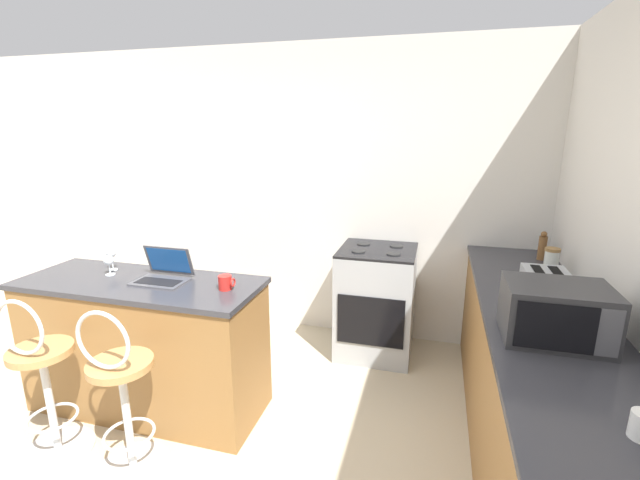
% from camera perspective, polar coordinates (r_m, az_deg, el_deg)
% --- Properties ---
extents(wall_back, '(12.00, 0.06, 2.60)m').
position_cam_1_polar(wall_back, '(3.98, -3.22, 6.18)').
color(wall_back, silver).
rests_on(wall_back, ground_plane).
extents(breakfast_bar, '(1.61, 0.60, 0.93)m').
position_cam_1_polar(breakfast_bar, '(3.21, -22.19, -12.82)').
color(breakfast_bar, olive).
rests_on(breakfast_bar, ground_plane).
extents(counter_right, '(0.64, 2.91, 0.93)m').
position_cam_1_polar(counter_right, '(2.74, 27.09, -18.40)').
color(counter_right, olive).
rests_on(counter_right, ground_plane).
extents(bar_stool_near, '(0.40, 0.40, 1.02)m').
position_cam_1_polar(bar_stool_near, '(3.02, -32.97, -15.64)').
color(bar_stool_near, silver).
rests_on(bar_stool_near, ground_plane).
extents(bar_stool_far, '(0.40, 0.40, 1.02)m').
position_cam_1_polar(bar_stool_far, '(2.68, -24.89, -18.50)').
color(bar_stool_far, silver).
rests_on(bar_stool_far, ground_plane).
extents(laptop, '(0.33, 0.25, 0.21)m').
position_cam_1_polar(laptop, '(2.97, -20.10, -4.05)').
color(laptop, '#47474C').
rests_on(laptop, breakfast_bar).
extents(microwave, '(0.45, 0.34, 0.27)m').
position_cam_1_polar(microwave, '(2.28, 28.94, -8.51)').
color(microwave, '#2D2D30').
rests_on(microwave, counter_right).
extents(toaster, '(0.26, 0.28, 0.17)m').
position_cam_1_polar(toaster, '(2.81, 27.84, -5.30)').
color(toaster, '#9EA3A8').
rests_on(toaster, counter_right).
extents(stove_range, '(0.62, 0.61, 0.93)m').
position_cam_1_polar(stove_range, '(3.69, 7.48, -8.13)').
color(stove_range, '#9EA3A8').
rests_on(stove_range, ground_plane).
extents(storage_jar, '(0.10, 0.10, 0.18)m').
position_cam_1_polar(storage_jar, '(3.28, 28.45, -2.49)').
color(storage_jar, silver).
rests_on(storage_jar, counter_right).
extents(wine_glass_tall, '(0.07, 0.07, 0.14)m').
position_cam_1_polar(wine_glass_tall, '(3.20, -26.34, -2.57)').
color(wine_glass_tall, silver).
rests_on(wine_glass_tall, breakfast_bar).
extents(wine_glass_short, '(0.07, 0.07, 0.16)m').
position_cam_1_polar(wine_glass_short, '(3.30, -26.07, -1.66)').
color(wine_glass_short, silver).
rests_on(wine_glass_short, breakfast_bar).
extents(pepper_mill, '(0.06, 0.06, 0.22)m').
position_cam_1_polar(pepper_mill, '(3.61, 27.53, -0.76)').
color(pepper_mill, brown).
rests_on(pepper_mill, counter_right).
extents(mug_red, '(0.10, 0.08, 0.09)m').
position_cam_1_polar(mug_red, '(2.70, -12.48, -5.56)').
color(mug_red, red).
rests_on(mug_red, breakfast_bar).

